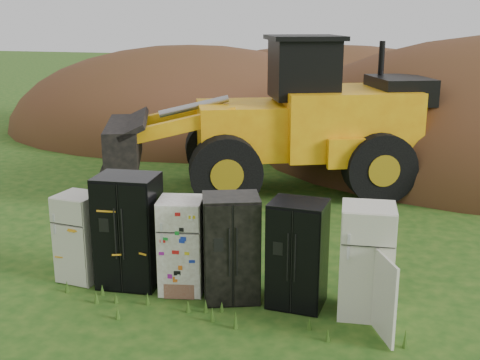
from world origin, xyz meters
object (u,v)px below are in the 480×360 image
object	(u,v)px
fridge_black_side	(129,231)
wheel_loader	(264,116)
fridge_dark_mid	(231,248)
fridge_leftmost	(80,237)
fridge_sticker	(182,245)
fridge_black_right	(298,254)
fridge_open_door	(366,261)

from	to	relation	value
fridge_black_side	wheel_loader	distance (m)	6.28
fridge_dark_mid	fridge_leftmost	bearing A→B (deg)	159.19
fridge_sticker	wheel_loader	bearing A→B (deg)	79.51
fridge_leftmost	fridge_black_side	bearing A→B (deg)	8.75
fridge_black_right	fridge_open_door	world-z (taller)	fridge_open_door
fridge_black_right	fridge_dark_mid	bearing A→B (deg)	-172.87
fridge_black_side	fridge_sticker	world-z (taller)	fridge_black_side
fridge_leftmost	fridge_black_right	distance (m)	3.78
fridge_leftmost	fridge_dark_mid	distance (m)	2.71
fridge_dark_mid	fridge_open_door	distance (m)	2.12
fridge_black_side	fridge_black_right	world-z (taller)	fridge_black_side
fridge_sticker	fridge_open_door	world-z (taller)	fridge_open_door
wheel_loader	fridge_sticker	bearing A→B (deg)	-111.57
fridge_leftmost	fridge_open_door	xyz separation A→B (m)	(4.83, 0.02, 0.10)
fridge_leftmost	fridge_sticker	bearing A→B (deg)	6.90
fridge_black_side	fridge_leftmost	bearing A→B (deg)	177.66
fridge_black_side	wheel_loader	world-z (taller)	wheel_loader
fridge_dark_mid	fridge_open_door	xyz separation A→B (m)	(2.12, 0.03, 0.01)
fridge_leftmost	fridge_dark_mid	xyz separation A→B (m)	(2.71, -0.01, 0.10)
fridge_dark_mid	wheel_loader	bearing A→B (deg)	78.27
wheel_loader	fridge_black_side	bearing A→B (deg)	-120.37
fridge_leftmost	fridge_sticker	size ratio (longest dim) A/B	0.96
fridge_leftmost	fridge_dark_mid	world-z (taller)	fridge_dark_mid
fridge_sticker	fridge_black_side	bearing A→B (deg)	167.55
fridge_leftmost	fridge_black_side	distance (m)	0.92
fridge_dark_mid	fridge_open_door	size ratio (longest dim) A/B	0.99
wheel_loader	fridge_black_right	bearing A→B (deg)	-94.23
fridge_black_side	fridge_dark_mid	xyz separation A→B (m)	(1.81, -0.05, -0.09)
fridge_leftmost	fridge_open_door	bearing A→B (deg)	6.38
fridge_sticker	fridge_black_right	xyz separation A→B (m)	(1.92, 0.03, 0.05)
fridge_sticker	fridge_black_right	size ratio (longest dim) A/B	0.94
fridge_leftmost	fridge_black_side	world-z (taller)	fridge_black_side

